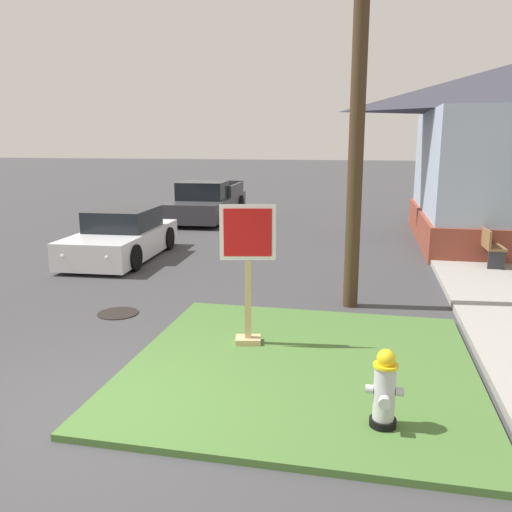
{
  "coord_description": "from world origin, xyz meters",
  "views": [
    {
      "loc": [
        2.75,
        -4.89,
        2.94
      ],
      "look_at": [
        0.97,
        3.49,
        1.07
      ],
      "focal_mm": 37.11,
      "sensor_mm": 36.0,
      "label": 1
    }
  ],
  "objects": [
    {
      "name": "street_bench",
      "position": [
        5.55,
        8.23,
        0.59
      ],
      "size": [
        0.46,
        1.58,
        0.85
      ],
      "color": "brown",
      "rests_on": "sidewalk_strip"
    },
    {
      "name": "parked_sedan_white",
      "position": [
        -3.36,
        7.4,
        0.54
      ],
      "size": [
        2.0,
        4.13,
        1.25
      ],
      "color": "silver",
      "rests_on": "ground"
    },
    {
      "name": "manhole_cover",
      "position": [
        -1.42,
        3.19,
        0.01
      ],
      "size": [
        0.7,
        0.7,
        0.02
      ],
      "primitive_type": "cylinder",
      "color": "black",
      "rests_on": "ground"
    },
    {
      "name": "fire_hydrant",
      "position": [
        3.0,
        0.2,
        0.47
      ],
      "size": [
        0.38,
        0.34,
        0.83
      ],
      "color": "black",
      "rests_on": "grass_corner_patch"
    },
    {
      "name": "grass_corner_patch",
      "position": [
        1.98,
        1.59,
        0.04
      ],
      "size": [
        4.45,
        4.5,
        0.08
      ],
      "primitive_type": "cube",
      "color": "#477033",
      "rests_on": "ground"
    },
    {
      "name": "stop_sign",
      "position": [
        1.14,
        2.13,
        1.07
      ],
      "size": [
        0.76,
        0.35,
        2.02
      ],
      "color": "tan",
      "rests_on": "grass_corner_patch"
    },
    {
      "name": "pickup_truck_charcoal",
      "position": [
        -3.24,
        14.42,
        0.62
      ],
      "size": [
        2.22,
        5.58,
        1.48
      ],
      "color": "#38383D",
      "rests_on": "ground"
    },
    {
      "name": "ground_plane",
      "position": [
        0.0,
        0.0,
        0.0
      ],
      "size": [
        160.0,
        160.0,
        0.0
      ],
      "primitive_type": "plane",
      "color": "#3D3D3F"
    },
    {
      "name": "sidewalk_strip",
      "position": [
        5.41,
        6.34,
        0.06
      ],
      "size": [
        2.2,
        19.01,
        0.12
      ],
      "primitive_type": "cube",
      "color": "#9E9B93",
      "rests_on": "ground"
    }
  ]
}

